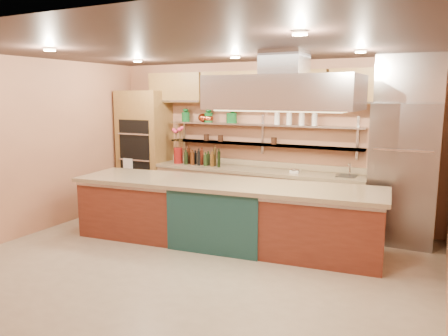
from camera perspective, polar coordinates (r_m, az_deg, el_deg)
The scene contains 20 objects.
floor at distance 6.01m, azimuth -3.65°, elevation -12.27°, with size 6.00×5.00×0.02m, color tan.
ceiling at distance 5.61m, azimuth -3.97°, elevation 15.45°, with size 6.00×5.00×0.02m, color black.
wall_back at distance 7.88m, azimuth 5.49°, elevation 3.52°, with size 6.00×0.04×2.80m, color #AB7251.
wall_front at distance 3.75m, azimuth -23.66°, elevation -3.93°, with size 6.00×0.04×2.80m, color #AB7251.
wall_left at distance 7.61m, azimuth -23.68°, elevation 2.55°, with size 0.04×5.00×2.80m, color #AB7251.
oven_stack at distance 8.83m, azimuth -10.31°, elevation 2.42°, with size 0.95×0.64×2.30m, color olive.
refrigerator at distance 7.06m, azimuth 22.39°, elevation -0.73°, with size 0.95×0.72×2.10m, color gray.
back_counter at distance 7.78m, azimuth 4.23°, elevation -3.53°, with size 3.84×0.64×0.93m, color tan.
wall_shelf_lower at distance 7.78m, azimuth 4.79°, elevation 3.09°, with size 3.60×0.26×0.03m, color #B3B5BA.
wall_shelf_upper at distance 7.75m, azimuth 4.83°, elevation 5.66°, with size 3.60×0.26×0.03m, color #B3B5BA.
upper_cabinets at distance 7.67m, azimuth 5.11°, elevation 10.47°, with size 4.60×0.36×0.55m, color olive.
range_hood at distance 5.96m, azimuth 7.83°, elevation 9.74°, with size 2.00×1.00×0.45m, color #B3B5BA.
ceiling_downlights at distance 5.78m, azimuth -2.92°, elevation 14.99°, with size 4.00×2.80×0.02m, color #FFE5A5.
island at distance 6.55m, azimuth -0.03°, elevation -5.94°, with size 4.53×0.99×0.95m, color maroon.
flower_vase at distance 8.35m, azimuth -5.99°, elevation 1.66°, with size 0.17×0.17×0.30m, color maroon.
oil_bottle_cluster at distance 8.07m, azimuth -2.71°, elevation 1.28°, with size 0.82×0.23×0.26m, color black.
kitchen_scale at distance 7.39m, azimuth 9.25°, elevation -0.30°, with size 0.15×0.11×0.08m, color silver.
bar_faucet at distance 7.27m, azimuth 16.13°, elevation -0.21°, with size 0.03×0.03×0.21m, color silver.
copper_kettle at distance 8.25m, azimuth -2.74°, elevation 6.57°, with size 0.20×0.20×0.16m, color #B8482A.
green_canister at distance 7.98m, azimuth 0.86°, elevation 6.56°, with size 0.15×0.15×0.18m, color #0F4A1E.
Camera 1 is at (2.84, -4.80, 2.22)m, focal length 35.00 mm.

